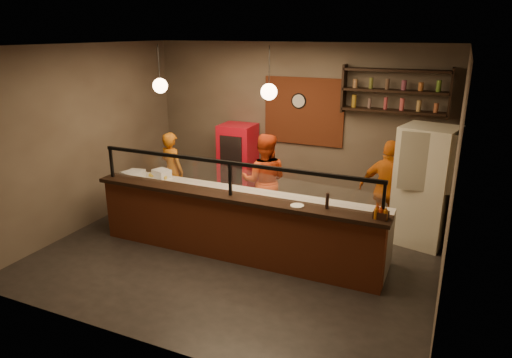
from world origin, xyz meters
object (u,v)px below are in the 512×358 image
at_px(cook_left, 172,171).
at_px(pepper_mill, 327,201).
at_px(red_cooler, 238,163).
at_px(cook_mid, 264,181).
at_px(wall_clock, 299,101).
at_px(pizza_dough, 266,200).
at_px(condiment_caddy, 381,215).
at_px(fridge, 424,186).
at_px(cook_right, 388,191).

height_order(cook_left, pepper_mill, cook_left).
bearing_deg(red_cooler, cook_mid, -46.64).
bearing_deg(wall_clock, pizza_dough, -82.65).
relative_size(cook_mid, pepper_mill, 7.78).
distance_m(wall_clock, pepper_mill, 3.16).
distance_m(pizza_dough, condiment_caddy, 1.85).
relative_size(cook_left, fridge, 0.78).
height_order(cook_right, pepper_mill, cook_right).
relative_size(cook_mid, condiment_caddy, 9.43).
xyz_separation_m(condiment_caddy, pepper_mill, (-0.74, 0.06, 0.06)).
bearing_deg(wall_clock, condiment_caddy, -52.66).
distance_m(wall_clock, condiment_caddy, 3.60).
relative_size(wall_clock, red_cooler, 0.19).
bearing_deg(cook_right, cook_left, 13.74).
height_order(cook_right, pizza_dough, cook_right).
xyz_separation_m(fridge, pepper_mill, (-1.14, -1.79, 0.18)).
xyz_separation_m(cook_mid, cook_right, (2.09, 0.37, -0.00)).
relative_size(fridge, red_cooler, 1.23).
xyz_separation_m(cook_left, pizza_dough, (2.45, -1.07, 0.13)).
height_order(wall_clock, cook_mid, wall_clock).
xyz_separation_m(wall_clock, cook_right, (1.95, -0.99, -1.25)).
relative_size(cook_left, cook_mid, 0.90).
bearing_deg(cook_left, wall_clock, -133.37).
relative_size(fridge, condiment_caddy, 10.86).
bearing_deg(cook_mid, fridge, 172.88).
relative_size(cook_left, red_cooler, 0.97).
bearing_deg(pepper_mill, cook_right, 70.85).
relative_size(wall_clock, cook_mid, 0.18).
relative_size(cook_left, condiment_caddy, 8.50).
distance_m(wall_clock, pizza_dough, 2.66).
xyz_separation_m(cook_mid, condiment_caddy, (2.24, -1.39, 0.26)).
height_order(condiment_caddy, pepper_mill, pepper_mill).
xyz_separation_m(cook_right, pizza_dough, (-1.65, -1.36, 0.05)).
relative_size(cook_right, fridge, 0.87).
xyz_separation_m(cook_left, cook_right, (4.10, 0.29, 0.08)).
distance_m(cook_right, pepper_mill, 1.83).
bearing_deg(fridge, pizza_dough, -133.14).
height_order(wall_clock, cook_left, wall_clock).
bearing_deg(cook_mid, pepper_mill, 121.35).
distance_m(condiment_caddy, pepper_mill, 0.75).
distance_m(cook_left, condiment_caddy, 4.51).
xyz_separation_m(cook_left, pepper_mill, (3.51, -1.41, 0.40)).
relative_size(cook_right, pizza_dough, 3.70).
height_order(cook_left, cook_right, cook_right).
distance_m(cook_right, pizza_dough, 2.14).
distance_m(pizza_dough, pepper_mill, 1.14).
distance_m(fridge, pizza_dough, 2.63).
bearing_deg(red_cooler, pepper_mill, -44.39).
relative_size(fridge, pepper_mill, 8.96).
height_order(cook_right, fridge, fridge).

